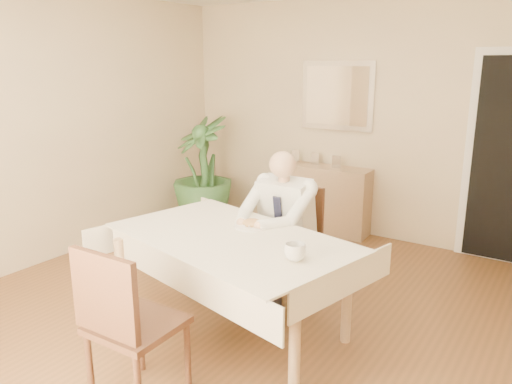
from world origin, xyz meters
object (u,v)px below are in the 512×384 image
Objects in this scene: dining_table at (231,248)px; seated_man at (276,222)px; coffee_mug at (295,252)px; chair_near at (124,319)px; sideboard at (327,200)px; potted_palm at (203,171)px; chair_far at (293,234)px.

seated_man is at bearing 102.74° from dining_table.
dining_table is 14.40× the size of coffee_mug.
chair_near is at bearing -91.24° from seated_man.
sideboard is at bearing 111.35° from coffee_mug.
coffee_mug is 2.79m from sideboard.
potted_palm is (-1.78, 2.84, 0.10)m from chair_near.
chair_near is at bearing -79.27° from dining_table.
coffee_mug is 3.14m from potted_palm.
seated_man is at bearing 87.15° from chair_near.
seated_man is at bearing -35.64° from potted_palm.
chair_far reaches higher than coffee_mug.
chair_near is at bearing -92.61° from chair_far.
sideboard is (-0.39, 3.39, -0.17)m from chair_near.
seated_man is at bearing 128.60° from coffee_mug.
dining_table is 0.90m from chair_far.
chair_far is 1.83m from chair_near.
potted_palm is at bearing 149.28° from chair_far.
potted_palm reaches higher than chair_far.
seated_man is 1.30× the size of sideboard.
dining_table is at bearing -82.67° from sideboard.
coffee_mug is at bearing -51.40° from seated_man.
sideboard is 0.73× the size of potted_palm.
dining_table is at bearing -91.57° from chair_far.
seated_man is 1.92m from sideboard.
potted_palm is at bearing -161.01° from sideboard.
sideboard is at bearing 103.77° from chair_far.
coffee_mug is (0.58, -0.72, 0.11)m from seated_man.
chair_far is 0.70× the size of potted_palm.
seated_man is 2.23m from potted_palm.
coffee_mug is at bearing -40.24° from potted_palm.
seated_man is 9.27× the size of coffee_mug.
potted_palm reaches higher than seated_man.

